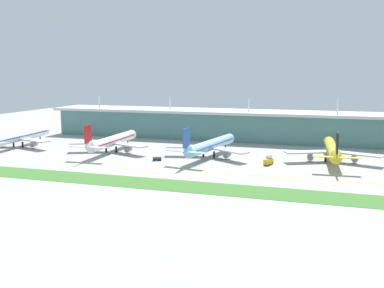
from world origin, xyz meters
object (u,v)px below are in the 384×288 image
airliner_center (210,145)px  airliner_far_middle (332,150)px  airliner_near_middle (112,141)px  pushback_tug (157,158)px  airliner_nearest (19,137)px  fuel_truck (269,160)px

airliner_center → airliner_far_middle: same height
airliner_center → airliner_far_middle: size_ratio=1.04×
airliner_near_middle → pushback_tug: size_ratio=12.74×
airliner_far_middle → pushback_tug: airliner_far_middle is taller
airliner_nearest → pushback_tug: (97.44, -13.86, -5.35)m
airliner_center → fuel_truck: size_ratio=8.42×
airliner_nearest → airliner_far_middle: (185.02, 9.88, -0.01)m
airliner_near_middle → airliner_center: bearing=2.0°
airliner_nearest → airliner_center: same height
airliner_nearest → pushback_tug: size_ratio=13.27×
airliner_far_middle → airliner_center: bearing=-174.7°
airliner_nearest → airliner_center: size_ratio=1.04×
airliner_nearest → airliner_center: (121.38, 3.94, -0.00)m
pushback_tug → fuel_truck: fuel_truck is taller
airliner_near_middle → airliner_nearest: bearing=-178.3°
airliner_far_middle → airliner_near_middle: bearing=-176.2°
airliner_near_middle → fuel_truck: airliner_near_middle is taller
airliner_center → pushback_tug: airliner_center is taller
airliner_nearest → pushback_tug: bearing=-8.1°
pushback_tug → airliner_near_middle: bearing=155.4°
airliner_center → pushback_tug: size_ratio=12.82×
airliner_near_middle → fuel_truck: 92.10m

